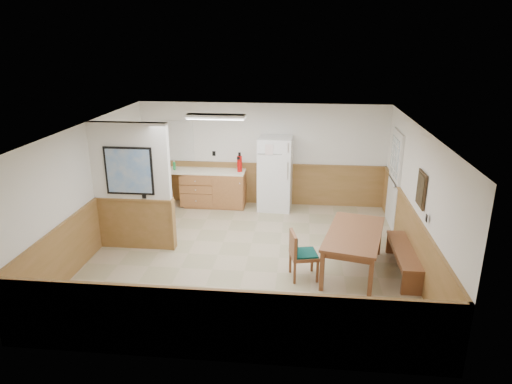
# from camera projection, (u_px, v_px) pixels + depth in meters

# --- Properties ---
(ground) EXTENTS (6.00, 6.00, 0.00)m
(ground) POSITION_uv_depth(u_px,v_px,m) (248.00, 256.00, 8.71)
(ground) COLOR tan
(ground) RESTS_ON ground
(ceiling) EXTENTS (6.00, 6.00, 0.02)m
(ceiling) POSITION_uv_depth(u_px,v_px,m) (247.00, 126.00, 7.90)
(ceiling) COLOR silver
(ceiling) RESTS_ON back_wall
(back_wall) EXTENTS (6.00, 0.02, 2.50)m
(back_wall) POSITION_uv_depth(u_px,v_px,m) (262.00, 155.00, 11.13)
(back_wall) COLOR white
(back_wall) RESTS_ON ground
(right_wall) EXTENTS (0.02, 6.00, 2.50)m
(right_wall) POSITION_uv_depth(u_px,v_px,m) (417.00, 200.00, 8.02)
(right_wall) COLOR white
(right_wall) RESTS_ON ground
(left_wall) EXTENTS (0.02, 6.00, 2.50)m
(left_wall) POSITION_uv_depth(u_px,v_px,m) (90.00, 189.00, 8.59)
(left_wall) COLOR white
(left_wall) RESTS_ON ground
(wainscot_back) EXTENTS (6.00, 0.04, 1.00)m
(wainscot_back) POSITION_uv_depth(u_px,v_px,m) (262.00, 184.00, 11.35)
(wainscot_back) COLOR #9A6C3D
(wainscot_back) RESTS_ON ground
(wainscot_right) EXTENTS (0.04, 6.00, 1.00)m
(wainscot_right) POSITION_uv_depth(u_px,v_px,m) (411.00, 239.00, 8.26)
(wainscot_right) COLOR #9A6C3D
(wainscot_right) RESTS_ON ground
(wainscot_left) EXTENTS (0.04, 6.00, 1.00)m
(wainscot_left) POSITION_uv_depth(u_px,v_px,m) (96.00, 226.00, 8.83)
(wainscot_left) COLOR #9A6C3D
(wainscot_left) RESTS_ON ground
(partition_wall) EXTENTS (1.50, 0.20, 2.50)m
(partition_wall) POSITION_uv_depth(u_px,v_px,m) (132.00, 188.00, 8.71)
(partition_wall) COLOR white
(partition_wall) RESTS_ON ground
(kitchen_counter) EXTENTS (2.20, 0.61, 1.00)m
(kitchen_counter) POSITION_uv_depth(u_px,v_px,m) (212.00, 188.00, 11.20)
(kitchen_counter) COLOR #A96E3C
(kitchen_counter) RESTS_ON ground
(exterior_door) EXTENTS (0.07, 1.02, 2.15)m
(exterior_door) POSITION_uv_depth(u_px,v_px,m) (394.00, 179.00, 9.87)
(exterior_door) COLOR white
(exterior_door) RESTS_ON ground
(kitchen_window) EXTENTS (0.80, 0.04, 1.00)m
(kitchen_window) POSITION_uv_depth(u_px,v_px,m) (178.00, 141.00, 11.21)
(kitchen_window) COLOR white
(kitchen_window) RESTS_ON back_wall
(wall_painting) EXTENTS (0.04, 0.50, 0.60)m
(wall_painting) POSITION_uv_depth(u_px,v_px,m) (421.00, 189.00, 7.64)
(wall_painting) COLOR #372716
(wall_painting) RESTS_ON right_wall
(fluorescent_fixture) EXTENTS (1.20, 0.30, 0.09)m
(fluorescent_fixture) POSITION_uv_depth(u_px,v_px,m) (216.00, 117.00, 9.22)
(fluorescent_fixture) COLOR white
(fluorescent_fixture) RESTS_ON ceiling
(refrigerator) EXTENTS (0.82, 0.74, 1.77)m
(refrigerator) POSITION_uv_depth(u_px,v_px,m) (275.00, 174.00, 10.87)
(refrigerator) COLOR white
(refrigerator) RESTS_ON ground
(dining_table) EXTENTS (1.28, 1.95, 0.75)m
(dining_table) POSITION_uv_depth(u_px,v_px,m) (354.00, 237.00, 7.96)
(dining_table) COLOR brown
(dining_table) RESTS_ON ground
(dining_bench) EXTENTS (0.37, 1.63, 0.45)m
(dining_bench) POSITION_uv_depth(u_px,v_px,m) (404.00, 254.00, 8.02)
(dining_bench) COLOR brown
(dining_bench) RESTS_ON ground
(dining_chair) EXTENTS (0.71, 0.55, 0.85)m
(dining_chair) POSITION_uv_depth(u_px,v_px,m) (299.00, 252.00, 7.78)
(dining_chair) COLOR brown
(dining_chair) RESTS_ON ground
(fire_extinguisher) EXTENTS (0.15, 0.15, 0.47)m
(fire_extinguisher) POSITION_uv_depth(u_px,v_px,m) (240.00, 163.00, 10.91)
(fire_extinguisher) COLOR red
(fire_extinguisher) RESTS_ON kitchen_counter
(soap_bottle) EXTENTS (0.08, 0.08, 0.19)m
(soap_bottle) POSITION_uv_depth(u_px,v_px,m) (174.00, 166.00, 11.10)
(soap_bottle) COLOR green
(soap_bottle) RESTS_ON kitchen_counter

